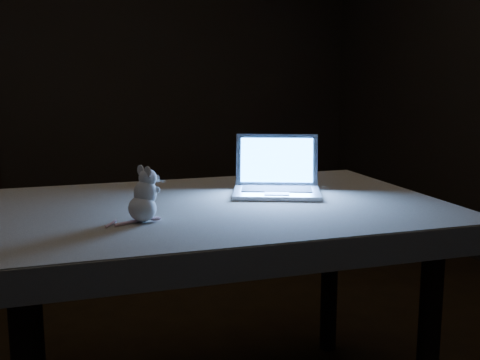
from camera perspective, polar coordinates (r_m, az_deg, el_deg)
name	(u,v)px	position (r m, az deg, el deg)	size (l,w,h in m)	color
back_wall	(78,63)	(4.53, -15.09, 10.70)	(4.50, 0.04, 2.60)	black
table	(216,313)	(2.18, -2.25, -12.53)	(1.46, 0.94, 0.78)	black
tablecloth	(197,223)	(1.99, -4.05, -4.07)	(1.55, 1.03, 0.09)	#B9B09C
laptop	(277,166)	(2.19, 3.52, 1.31)	(0.31, 0.28, 0.21)	#B3B3B8
plush_mouse	(142,194)	(1.82, -9.28, -1.35)	(0.12, 0.12, 0.17)	white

